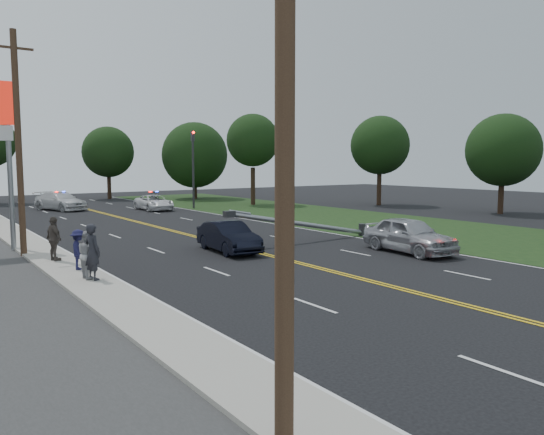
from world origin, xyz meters
TOP-DOWN VIEW (x-y plane):
  - ground at (0.00, 0.00)m, footprint 120.00×120.00m
  - sidewalk at (-8.40, 10.00)m, footprint 1.80×70.00m
  - grass_verge at (13.50, 10.00)m, footprint 12.00×80.00m
  - centerline_yellow at (0.00, 10.00)m, footprint 0.36×80.00m
  - traffic_signal at (8.30, 30.00)m, footprint 0.28×0.41m
  - fallen_streetlight at (4.19, 8.00)m, footprint 9.36×0.44m
  - utility_pole_near at (-9.20, -8.00)m, footprint 1.60×0.28m
  - utility_pole_mid at (-9.20, 12.00)m, footprint 1.60×0.28m
  - tree_7 at (5.96, 46.86)m, footprint 5.79×5.79m
  - tree_8 at (14.23, 41.51)m, footprint 7.53×7.53m
  - tree_9 at (15.02, 30.38)m, footprint 5.18×5.18m
  - tree_12 at (26.69, 10.95)m, footprint 5.89×5.89m
  - tree_13 at (24.87, 22.78)m, footprint 5.70×5.70m
  - crashed_sedan at (-1.02, 7.65)m, footprint 1.90×4.49m
  - waiting_sedan at (5.84, 2.62)m, footprint 2.42×5.07m
  - emergency_a at (4.59, 30.36)m, footprint 2.29×4.86m
  - emergency_b at (-2.21, 34.94)m, footprint 4.09×6.02m
  - bystander_a at (-8.20, 4.74)m, footprint 0.65×0.82m
  - bystander_b at (-8.26, 5.12)m, footprint 0.70×0.87m
  - bystander_c at (-8.13, 6.85)m, footprint 0.82×1.12m
  - bystander_d at (-8.46, 9.33)m, footprint 0.71×1.17m

SIDE VIEW (x-z plane):
  - ground at x=0.00m, z-range 0.00..0.00m
  - grass_verge at x=13.50m, z-range 0.00..0.01m
  - centerline_yellow at x=0.00m, z-range 0.01..0.01m
  - sidewalk at x=-8.40m, z-range 0.00..0.12m
  - emergency_a at x=4.59m, z-range 0.00..1.34m
  - crashed_sedan at x=-1.02m, z-range 0.00..1.44m
  - emergency_b at x=-2.21m, z-range 0.00..1.62m
  - waiting_sedan at x=5.84m, z-range 0.00..1.67m
  - bystander_c at x=-8.13m, z-range 0.12..1.67m
  - fallen_streetlight at x=4.19m, z-range -0.04..1.88m
  - bystander_b at x=-8.26m, z-range 0.12..1.82m
  - bystander_d at x=-8.46m, z-range 0.12..1.98m
  - bystander_a at x=-8.20m, z-range 0.12..2.11m
  - traffic_signal at x=8.30m, z-range 0.68..7.73m
  - tree_8 at x=14.23m, z-range 0.63..9.42m
  - utility_pole_near at x=-9.20m, z-range 0.08..10.08m
  - utility_pole_mid at x=-9.20m, z-range 0.08..10.08m
  - tree_12 at x=26.69m, z-range 1.12..9.27m
  - tree_7 at x=5.96m, z-range 1.23..9.51m
  - tree_13 at x=24.87m, z-range 1.50..10.22m
  - tree_9 at x=15.02m, z-range 1.87..10.83m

